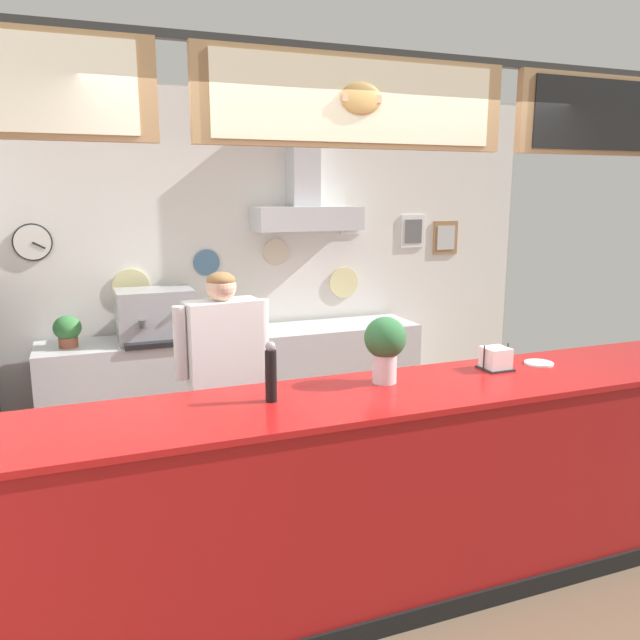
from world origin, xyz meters
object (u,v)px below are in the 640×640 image
potted_oregano (240,317)px  condiment_plate (539,363)px  shop_worker (224,386)px  espresso_machine (156,316)px  pepper_grinder (271,372)px  napkin_holder (496,359)px  potted_thyme (67,330)px  basil_vase (385,346)px

potted_oregano → condiment_plate: bearing=-62.7°
shop_worker → potted_oregano: bearing=-115.1°
espresso_machine → pepper_grinder: size_ratio=2.03×
potted_oregano → condiment_plate: 2.53m
shop_worker → potted_oregano: (0.41, 1.20, 0.19)m
condiment_plate → napkin_holder: 0.30m
potted_thyme → potted_oregano: (1.33, 0.03, -0.00)m
espresso_machine → potted_thyme: 0.65m
pepper_grinder → napkin_holder: size_ratio=1.76×
potted_thyme → pepper_grinder: pepper_grinder is taller
espresso_machine → potted_oregano: (0.68, 0.05, -0.07)m
shop_worker → condiment_plate: 1.90m
potted_oregano → napkin_holder: bearing=-68.8°
potted_oregano → pepper_grinder: bearing=-100.6°
shop_worker → napkin_holder: shop_worker is taller
condiment_plate → napkin_holder: bearing=178.7°
espresso_machine → napkin_holder: size_ratio=3.56×
espresso_machine → condiment_plate: 2.87m
pepper_grinder → basil_vase: bearing=6.8°
potted_thyme → napkin_holder: 3.12m
condiment_plate → espresso_machine: bearing=130.0°
napkin_holder → potted_oregano: bearing=111.2°
espresso_machine → potted_thyme: bearing=178.7°
napkin_holder → condiment_plate: bearing=-1.3°
potted_thyme → pepper_grinder: 2.46m
pepper_grinder → napkin_holder: (1.30, 0.07, -0.08)m
espresso_machine → potted_thyme: espresso_machine is taller
potted_oregano → pepper_grinder: 2.36m
shop_worker → basil_vase: 1.28m
shop_worker → pepper_grinder: bearing=82.7°
espresso_machine → basil_vase: basil_vase is taller
pepper_grinder → condiment_plate: (1.59, 0.06, -0.13)m
shop_worker → condiment_plate: shop_worker is taller
shop_worker → potted_thyme: bearing=-58.1°
espresso_machine → napkin_holder: bearing=-54.7°
shop_worker → potted_oregano: shop_worker is taller
pepper_grinder → condiment_plate: bearing=2.3°
condiment_plate → potted_oregano: bearing=117.3°
potted_thyme → napkin_holder: (2.20, -2.21, 0.12)m
pepper_grinder → napkin_holder: bearing=3.1°
potted_thyme → potted_oregano: potted_thyme is taller
condiment_plate → napkin_holder: napkin_holder is taller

